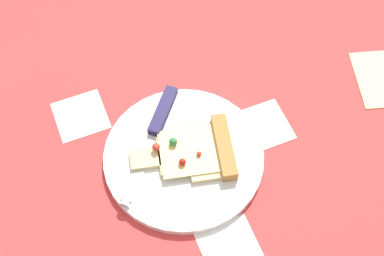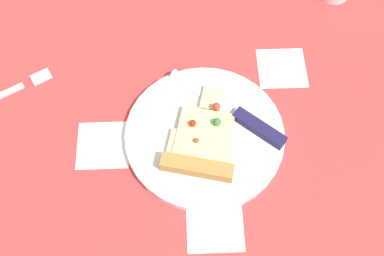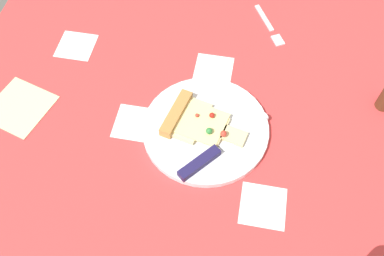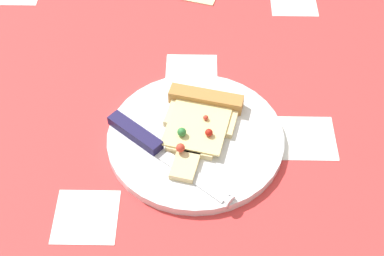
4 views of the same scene
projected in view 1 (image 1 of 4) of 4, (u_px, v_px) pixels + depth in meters
The scene contains 4 objects.
ground_plane at pixel (195, 140), 99.35cm from camera, with size 112.89×112.89×3.00cm.
plate at pixel (184, 157), 95.04cm from camera, with size 27.58×27.58×1.46cm, color silver.
pizza_slice at pixel (198, 151), 93.92cm from camera, with size 18.72×13.13×2.70cm.
knife at pixel (154, 132), 96.07cm from camera, with size 17.06×19.72×2.45cm.
Camera 1 is at (-18.79, -45.32, 84.92)cm, focal length 51.64 mm.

